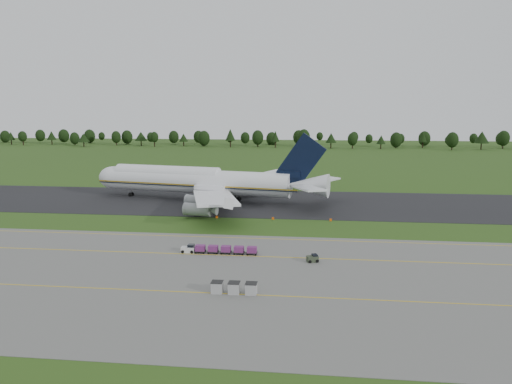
# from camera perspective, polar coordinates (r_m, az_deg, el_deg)

# --- Properties ---
(ground) EXTENTS (600.00, 600.00, 0.00)m
(ground) POSITION_cam_1_polar(r_m,az_deg,el_deg) (109.05, -1.76, -3.93)
(ground) COLOR #294915
(ground) RESTS_ON ground
(apron) EXTENTS (300.00, 52.00, 0.06)m
(apron) POSITION_cam_1_polar(r_m,az_deg,el_deg) (76.90, -5.47, -9.79)
(apron) COLOR #62625E
(apron) RESTS_ON ground
(taxiway) EXTENTS (300.00, 40.00, 0.08)m
(taxiway) POSITION_cam_1_polar(r_m,az_deg,el_deg) (136.19, -0.06, -1.18)
(taxiway) COLOR black
(taxiway) RESTS_ON ground
(apron_markings) EXTENTS (300.00, 30.20, 0.01)m
(apron_markings) POSITION_cam_1_polar(r_m,az_deg,el_deg) (83.40, -4.46, -8.19)
(apron_markings) COLOR #E0B70D
(apron_markings) RESTS_ON apron
(tree_line) EXTENTS (524.84, 22.66, 11.99)m
(tree_line) POSITION_cam_1_polar(r_m,az_deg,el_deg) (326.93, 4.25, 6.18)
(tree_line) COLOR black
(tree_line) RESTS_ON ground
(aircraft) EXTENTS (69.00, 65.77, 19.29)m
(aircraft) POSITION_cam_1_polar(r_m,az_deg,el_deg) (138.84, -6.29, 1.26)
(aircraft) COLOR white
(aircraft) RESTS_ON ground
(baggage_train) EXTENTS (13.60, 1.44, 1.39)m
(baggage_train) POSITION_cam_1_polar(r_m,az_deg,el_deg) (89.00, -4.37, -6.54)
(baggage_train) COLOR silver
(baggage_train) RESTS_ON apron
(utility_cart) EXTENTS (2.13, 1.69, 1.02)m
(utility_cart) POSITION_cam_1_polar(r_m,az_deg,el_deg) (84.60, 6.47, -7.61)
(utility_cart) COLOR #313A29
(utility_cart) RESTS_ON apron
(uld_row) EXTENTS (6.42, 1.62, 1.60)m
(uld_row) POSITION_cam_1_polar(r_m,az_deg,el_deg) (70.47, -2.52, -10.88)
(uld_row) COLOR #A5A5A5
(uld_row) RESTS_ON apron
(edge_markers) EXTENTS (26.90, 0.30, 0.60)m
(edge_markers) POSITION_cam_1_polar(r_m,az_deg,el_deg) (115.23, 1.95, -3.06)
(edge_markers) COLOR #FF5C08
(edge_markers) RESTS_ON ground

